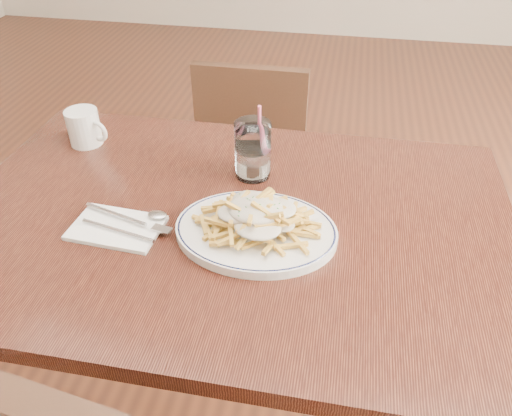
% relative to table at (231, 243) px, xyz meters
% --- Properties ---
extents(floor, '(7.00, 7.00, 0.00)m').
position_rel_table_xyz_m(floor, '(0.00, 0.00, -0.67)').
color(floor, black).
rests_on(floor, ground).
extents(table, '(1.20, 0.80, 0.75)m').
position_rel_table_xyz_m(table, '(0.00, 0.00, 0.00)').
color(table, black).
rests_on(table, ground).
extents(chair_far, '(0.38, 0.38, 0.82)m').
position_rel_table_xyz_m(chair_far, '(-0.09, 0.75, -0.21)').
color(chair_far, black).
rests_on(chair_far, ground).
extents(fries_plate, '(0.38, 0.35, 0.02)m').
position_rel_table_xyz_m(fries_plate, '(0.07, -0.05, 0.09)').
color(fries_plate, white).
rests_on(fries_plate, table).
extents(loaded_fries, '(0.23, 0.19, 0.06)m').
position_rel_table_xyz_m(loaded_fries, '(0.07, -0.05, 0.13)').
color(loaded_fries, gold).
rests_on(loaded_fries, fries_plate).
extents(napkin, '(0.19, 0.13, 0.01)m').
position_rel_table_xyz_m(napkin, '(-0.22, -0.09, 0.08)').
color(napkin, white).
rests_on(napkin, table).
extents(cutlery, '(0.22, 0.11, 0.01)m').
position_rel_table_xyz_m(cutlery, '(-0.22, -0.08, 0.09)').
color(cutlery, silver).
rests_on(cutlery, napkin).
extents(water_glass, '(0.08, 0.08, 0.18)m').
position_rel_table_xyz_m(water_glass, '(0.02, 0.16, 0.14)').
color(water_glass, white).
rests_on(water_glass, table).
extents(coffee_mug, '(0.12, 0.08, 0.09)m').
position_rel_table_xyz_m(coffee_mug, '(-0.43, 0.23, 0.12)').
color(coffee_mug, white).
rests_on(coffee_mug, table).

